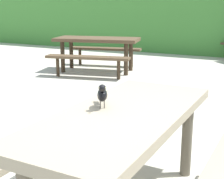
# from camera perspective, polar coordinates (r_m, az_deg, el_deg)

# --- Properties ---
(picnic_table_foreground) EXTENTS (1.71, 1.81, 0.74)m
(picnic_table_foreground) POSITION_cam_1_polar(r_m,az_deg,el_deg) (2.36, 1.87, -7.98)
(picnic_table_foreground) COLOR gray
(picnic_table_foreground) RESTS_ON ground
(bird_grackle) EXTENTS (0.16, 0.26, 0.18)m
(bird_grackle) POSITION_cam_1_polar(r_m,az_deg,el_deg) (2.33, -1.66, -0.81)
(bird_grackle) COLOR black
(bird_grackle) RESTS_ON picnic_table_foreground
(picnic_table_mid_right) EXTENTS (2.05, 2.03, 0.74)m
(picnic_table_mid_right) POSITION_cam_1_polar(r_m,az_deg,el_deg) (7.40, -2.55, 7.33)
(picnic_table_mid_right) COLOR brown
(picnic_table_mid_right) RESTS_ON ground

